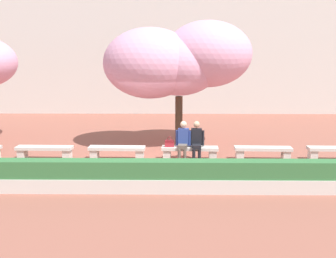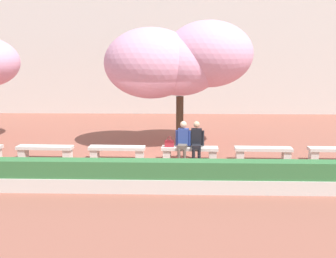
# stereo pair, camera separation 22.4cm
# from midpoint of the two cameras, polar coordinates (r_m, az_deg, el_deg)

# --- Properties ---
(ground_plane) EXTENTS (100.00, 100.00, 0.00)m
(ground_plane) POSITION_cam_midpoint_polar(r_m,az_deg,el_deg) (12.90, -2.63, -4.53)
(ground_plane) COLOR #8E5142
(building_facade) EXTENTS (28.00, 4.00, 9.79)m
(building_facade) POSITION_cam_midpoint_polar(r_m,az_deg,el_deg) (25.16, -1.02, 13.99)
(building_facade) COLOR beige
(building_facade) RESTS_ON ground
(stone_bench_near_west) EXTENTS (1.85, 0.48, 0.45)m
(stone_bench_near_west) POSITION_cam_midpoint_polar(r_m,az_deg,el_deg) (13.51, -17.93, -3.02)
(stone_bench_near_west) COLOR beige
(stone_bench_near_west) RESTS_ON ground
(stone_bench_center) EXTENTS (1.85, 0.48, 0.45)m
(stone_bench_center) POSITION_cam_midpoint_polar(r_m,az_deg,el_deg) (12.95, -7.90, -3.17)
(stone_bench_center) COLOR beige
(stone_bench_center) RESTS_ON ground
(stone_bench_near_east) EXTENTS (1.85, 0.48, 0.45)m
(stone_bench_near_east) POSITION_cam_midpoint_polar(r_m,az_deg,el_deg) (12.81, 2.68, -3.23)
(stone_bench_near_east) COLOR beige
(stone_bench_near_east) RESTS_ON ground
(stone_bench_east_end) EXTENTS (1.85, 0.48, 0.45)m
(stone_bench_east_end) POSITION_cam_midpoint_polar(r_m,az_deg,el_deg) (13.11, 13.14, -3.18)
(stone_bench_east_end) COLOR beige
(stone_bench_east_end) RESTS_ON ground
(stone_bench_far_east) EXTENTS (1.85, 0.48, 0.45)m
(stone_bench_far_east) POSITION_cam_midpoint_polar(r_m,az_deg,el_deg) (13.82, 22.82, -3.04)
(stone_bench_far_east) COLOR beige
(stone_bench_far_east) RESTS_ON ground
(person_seated_left) EXTENTS (0.51, 0.72, 1.29)m
(person_seated_left) POSITION_cam_midpoint_polar(r_m,az_deg,el_deg) (12.67, 1.70, -1.55)
(person_seated_left) COLOR black
(person_seated_left) RESTS_ON ground
(person_seated_right) EXTENTS (0.51, 0.69, 1.29)m
(person_seated_right) POSITION_cam_midpoint_polar(r_m,az_deg,el_deg) (12.68, 3.65, -1.56)
(person_seated_right) COLOR black
(person_seated_right) RESTS_ON ground
(handbag) EXTENTS (0.30, 0.15, 0.34)m
(handbag) POSITION_cam_midpoint_polar(r_m,az_deg,el_deg) (12.73, -0.28, -2.04)
(handbag) COLOR #A3232D
(handbag) RESTS_ON stone_bench_near_east
(cherry_tree_main) EXTENTS (5.44, 3.64, 4.65)m
(cherry_tree_main) POSITION_cam_midpoint_polar(r_m,az_deg,el_deg) (14.59, 0.95, 9.90)
(cherry_tree_main) COLOR #473323
(cherry_tree_main) RESTS_ON ground
(planter_hedge_foreground) EXTENTS (17.65, 0.50, 0.80)m
(planter_hedge_foreground) POSITION_cam_midpoint_polar(r_m,az_deg,el_deg) (9.89, -3.66, -6.88)
(planter_hedge_foreground) COLOR beige
(planter_hedge_foreground) RESTS_ON ground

